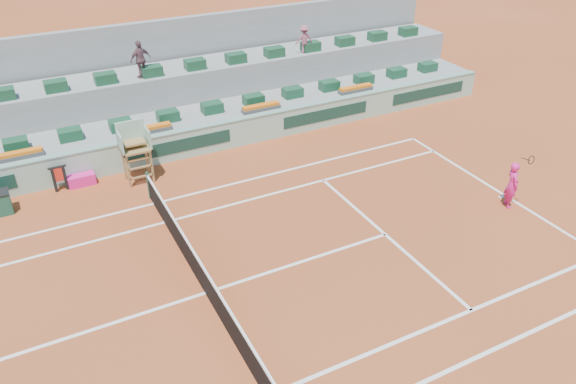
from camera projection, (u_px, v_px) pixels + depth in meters
name	position (u px, v px, depth m)	size (l,w,h in m)	color
ground	(206.00, 293.00, 16.38)	(90.00, 90.00, 0.00)	#963E1D
seating_tier_lower	(119.00, 135.00, 24.20)	(36.00, 4.00, 1.20)	gray
seating_tier_upper	(108.00, 107.00, 25.06)	(36.00, 2.40, 2.60)	gray
stadium_back_wall	(97.00, 76.00, 25.81)	(36.00, 0.40, 4.40)	gray
player_bag	(82.00, 180.00, 21.60)	(1.01, 0.45, 0.45)	#F6208B
spectator_mid	(141.00, 59.00, 24.08)	(0.95, 0.40, 1.63)	brown
spectator_right	(304.00, 39.00, 27.20)	(0.87, 0.50, 1.35)	#9B4D5F
court_lines	(206.00, 293.00, 16.38)	(23.89, 11.09, 0.01)	white
tennis_net	(204.00, 279.00, 16.11)	(0.10, 11.97, 1.10)	black
advertising_hoarding	(132.00, 155.00, 22.52)	(36.00, 0.34, 1.26)	#96BDA6
umpire_chair	(134.00, 144.00, 21.28)	(1.10, 0.90, 2.40)	olive
seat_row_lower	(121.00, 125.00, 23.09)	(32.90, 0.60, 0.44)	#17452A
seat_row_upper	(105.00, 78.00, 23.81)	(32.90, 0.60, 0.44)	#17452A
flower_planters	(87.00, 142.00, 21.94)	(26.80, 0.36, 0.28)	#4A4A4A
drink_cooler_a	(0.00, 203.00, 19.81)	(0.73, 0.63, 0.84)	#184935
towel_rack	(59.00, 177.00, 21.05)	(0.65, 0.11, 1.03)	black
tennis_player	(512.00, 185.00, 19.99)	(0.64, 0.94, 2.28)	#F6208B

